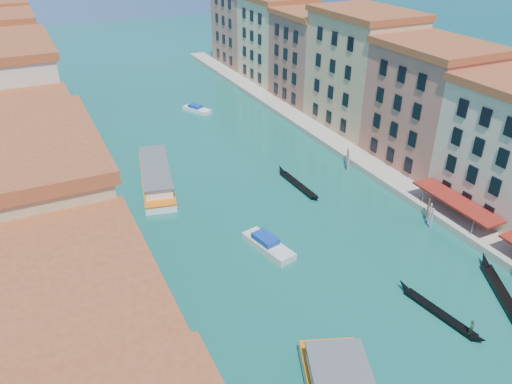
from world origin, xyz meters
The scene contains 10 objects.
left_bank_palazzos centered at (-26.00, 64.68, 9.71)m, with size 12.80×128.40×21.00m.
right_bank_palazzos centered at (30.00, 65.00, 9.75)m, with size 12.80×128.40×21.00m.
quay centered at (22.00, 65.00, 0.50)m, with size 4.00×140.00×1.00m, color gray.
mooring_poles_right centered at (19.10, 28.80, 1.30)m, with size 1.44×54.24×3.20m.
vaporetto_far centered at (-9.14, 65.96, 1.23)m, with size 7.77×18.76×2.72m.
gondola_fore centered at (8.22, 26.59, 0.36)m, with size 2.40×10.67×2.13m.
gondola_right centered at (15.87, 25.52, 0.49)m, with size 7.00×11.87×2.59m.
gondola_far centered at (9.06, 56.15, 0.33)m, with size 1.37×11.54×1.63m.
motorboat_mid centered at (-1.94, 43.97, 0.60)m, with size 3.85×7.74×1.54m.
motorboat_far centered at (6.63, 92.51, 0.50)m, with size 4.58×6.39×1.28m.
Camera 1 is at (-24.15, 1.00, 34.41)m, focal length 35.00 mm.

